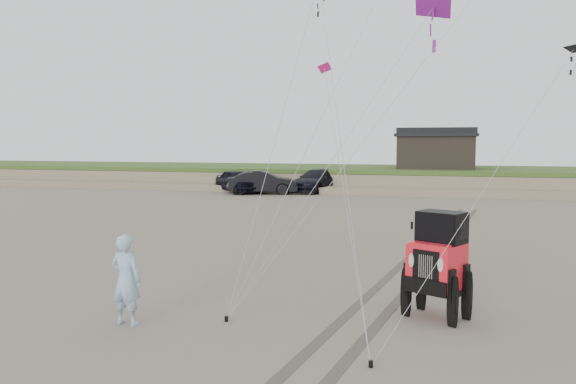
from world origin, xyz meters
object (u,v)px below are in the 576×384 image
Objects in this scene: cabin at (436,150)px; jeep at (437,276)px; truck_a at (238,181)px; truck_c at (318,181)px; man at (126,280)px; truck_b at (263,182)px.

cabin is 1.26× the size of jeep.
truck_c is at bearing -23.82° from truck_a.
man is at bearing -133.78° from jeep.
truck_a reaches higher than truck_c.
cabin is 35.36m from jeep.
cabin is 3.29× the size of man.
jeep is (0.59, -35.28, -2.29)m from cabin.
cabin reaches higher than truck_c.
truck_b is at bearing -73.14° from man.
truck_b is (-12.40, -7.93, -2.37)m from cabin.
truck_b is 4.57m from truck_c.
truck_a is 0.99× the size of truck_b.
truck_b is 30.28m from jeep.
man is at bearing 177.64° from truck_b.
truck_c is at bearing -66.67° from truck_b.
cabin is 14.90m from truck_b.
cabin is 1.21× the size of truck_b.
truck_a is 2.30m from truck_b.
jeep is (9.41, -30.19, 0.06)m from truck_c.
truck_c is at bearing 134.22° from jeep.
truck_a reaches higher than truck_b.
jeep is at bearing -57.08° from truck_c.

